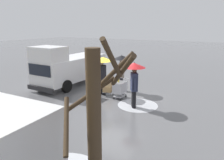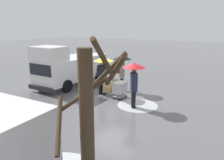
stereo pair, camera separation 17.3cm
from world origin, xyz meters
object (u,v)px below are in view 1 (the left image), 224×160
object	(u,v)px
pedestrian_white_side	(102,67)
bare_tree_near	(96,140)
cargo_van_parked_right	(69,67)
hand_dolly_boxes	(108,87)
shopping_cart_vendor	(120,88)
pedestrian_pink_side	(134,74)
pedestrian_black_side	(121,65)

from	to	relation	value
pedestrian_white_side	bare_tree_near	xyz separation A→B (m)	(-4.27, 7.01, 0.29)
cargo_van_parked_right	hand_dolly_boxes	bearing A→B (deg)	168.80
shopping_cart_vendor	hand_dolly_boxes	distance (m)	0.81
hand_dolly_boxes	pedestrian_pink_side	size ratio (longest dim) A/B	0.61
hand_dolly_boxes	pedestrian_black_side	world-z (taller)	pedestrian_black_side
pedestrian_black_side	pedestrian_white_side	size ratio (longest dim) A/B	1.00
cargo_van_parked_right	pedestrian_white_side	world-z (taller)	cargo_van_parked_right
shopping_cart_vendor	bare_tree_near	xyz separation A→B (m)	(-3.15, 6.93, 1.31)
pedestrian_pink_side	cargo_van_parked_right	bearing A→B (deg)	-16.48
shopping_cart_vendor	pedestrian_pink_side	bearing A→B (deg)	145.02
pedestrian_black_side	pedestrian_white_side	xyz separation A→B (m)	(0.59, 1.11, 0.01)
cargo_van_parked_right	pedestrian_white_side	size ratio (longest dim) A/B	2.50
cargo_van_parked_right	pedestrian_black_side	world-z (taller)	cargo_van_parked_right
cargo_van_parked_right	pedestrian_pink_side	world-z (taller)	cargo_van_parked_right
cargo_van_parked_right	pedestrian_pink_side	xyz separation A→B (m)	(-5.25, 1.55, 0.41)
shopping_cart_vendor	pedestrian_black_side	size ratio (longest dim) A/B	0.49
cargo_van_parked_right	hand_dolly_boxes	size ratio (longest dim) A/B	4.08
pedestrian_black_side	pedestrian_pink_side	bearing A→B (deg)	130.09
shopping_cart_vendor	pedestrian_white_side	world-z (taller)	pedestrian_white_side
shopping_cart_vendor	pedestrian_black_side	world-z (taller)	pedestrian_black_side
pedestrian_white_side	pedestrian_black_side	bearing A→B (deg)	-118.03
hand_dolly_boxes	pedestrian_pink_side	xyz separation A→B (m)	(-1.94, 0.90, 1.12)
pedestrian_white_side	bare_tree_near	size ratio (longest dim) A/B	0.59
cargo_van_parked_right	shopping_cart_vendor	distance (m)	4.22
hand_dolly_boxes	bare_tree_near	world-z (taller)	bare_tree_near
pedestrian_black_side	pedestrian_white_side	world-z (taller)	same
hand_dolly_boxes	pedestrian_black_side	size ratio (longest dim) A/B	0.61
pedestrian_white_side	cargo_van_parked_right	bearing A→B (deg)	-12.69
pedestrian_pink_side	pedestrian_black_side	world-z (taller)	same
shopping_cart_vendor	hand_dolly_boxes	size ratio (longest dim) A/B	0.79
pedestrian_black_side	bare_tree_near	xyz separation A→B (m)	(-3.68, 8.12, 0.31)
cargo_van_parked_right	bare_tree_near	bearing A→B (deg)	133.36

